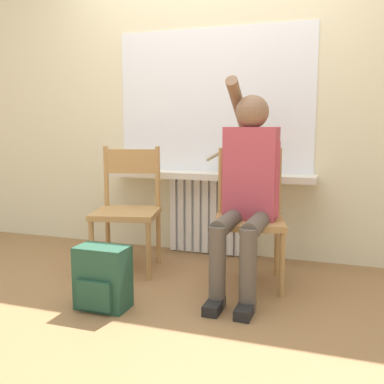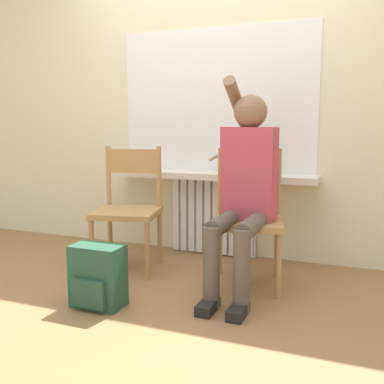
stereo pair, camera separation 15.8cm
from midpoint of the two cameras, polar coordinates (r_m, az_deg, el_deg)
ground_plane at (r=2.78m, az=-6.45°, el=-14.00°), size 12.00×12.00×0.00m
wall_with_window at (r=3.73m, az=1.60°, el=12.91°), size 7.00×0.06×2.70m
radiator at (r=3.72m, az=1.17°, el=-3.06°), size 0.71×0.08×0.64m
windowsill at (r=3.59m, az=0.79°, el=2.09°), size 1.69×0.25×0.05m
window_glass at (r=3.69m, az=1.42°, el=11.51°), size 1.62×0.01×1.14m
chair_left at (r=3.35m, az=-9.53°, el=-1.94°), size 0.54×0.54×0.90m
chair_right at (r=3.02m, az=5.82°, el=-2.97°), size 0.54×0.54×0.90m
person at (r=2.87m, az=5.53°, el=1.14°), size 0.36×1.02×1.37m
cat at (r=3.49m, az=5.12°, el=4.30°), size 0.48×0.10×0.21m
backpack at (r=2.72m, az=-12.98°, el=-10.64°), size 0.30×0.21×0.37m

